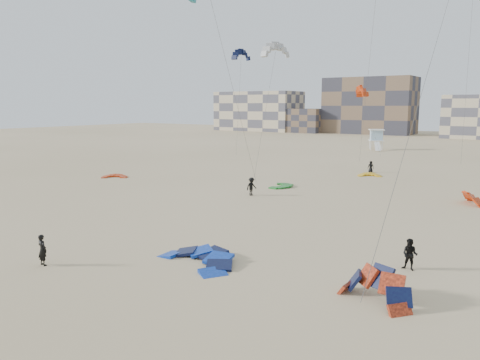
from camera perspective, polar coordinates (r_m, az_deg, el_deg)
The scene contains 18 objects.
ground at distance 28.51m, azimuth -14.33°, elevation -10.02°, with size 320.00×320.00×0.00m, color #D3B98E.
kite_ground_blue at distance 28.30m, azimuth -5.10°, elevation -9.91°, with size 4.98×5.15×1.01m, color #173EBC, non-canonical shape.
kite_ground_orange at distance 23.79m, azimuth 15.99°, elevation -14.03°, with size 3.83×2.71×2.66m, color #FF4B21, non-canonical shape.
kite_ground_red at distance 62.35m, azimuth -15.04°, elevation 0.31°, with size 2.99×3.15×0.59m, color #D23200, non-canonical shape.
kite_ground_green at distance 53.58m, azimuth 5.01°, elevation -0.81°, with size 3.44×3.65×0.43m, color #258033, non-canonical shape.
kite_ground_red_far at distance 49.25m, azimuth 26.71°, elevation -2.64°, with size 3.34×2.95×1.89m, color #D23200, non-canonical shape.
kite_ground_yellow at distance 63.56m, azimuth 15.53°, elevation 0.45°, with size 2.78×2.88×0.68m, color yellow, non-canonical shape.
kitesurfer_main at distance 29.65m, azimuth -22.95°, elevation -7.85°, with size 0.67×0.44×1.85m, color black.
kitesurfer_b at distance 28.27m, azimuth 20.01°, elevation -8.54°, with size 0.88×0.68×1.81m, color black.
kitesurfer_c at distance 48.09m, azimuth 1.41°, elevation -0.79°, with size 1.20×0.69×1.86m, color black.
kitesurfer_e at distance 66.92m, azimuth 15.65°, elevation 1.57°, with size 0.79×0.51×1.61m, color black.
kite_fly_grey at distance 65.15m, azimuth 4.37°, elevation 15.36°, with size 6.31×13.76×16.76m.
kite_fly_navy at distance 80.66m, azimuth 0.15°, elevation 14.90°, with size 4.22×5.31×17.48m.
kite_fly_red at distance 85.60m, azimuth 14.62°, elevation 10.30°, with size 8.54×9.07×11.94m.
lifeguard_tower_far at distance 101.93m, azimuth 16.26°, elevation 4.75°, with size 3.94×6.30×4.22m.
condo_west_a at distance 173.22m, azimuth 2.28°, elevation 8.38°, with size 30.00×15.00×14.00m, color beige.
condo_west_b at distance 159.94m, azimuth 15.53°, elevation 8.72°, with size 28.00×14.00×18.00m, color brown.
condo_fill_left at distance 161.96m, azimuth 8.00°, elevation 7.19°, with size 12.00×10.00×8.00m, color brown.
Camera 1 is at (20.23, -17.85, 9.21)m, focal length 35.00 mm.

